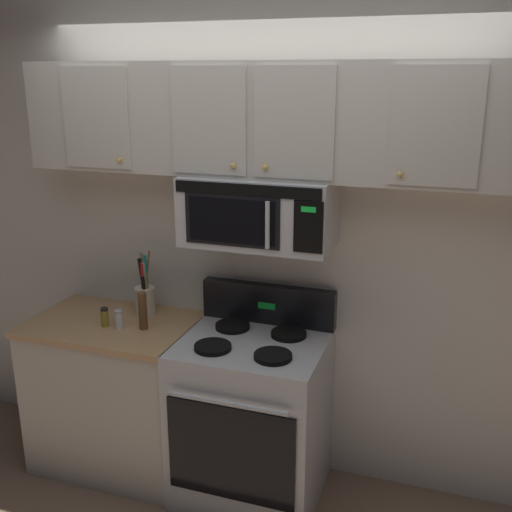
% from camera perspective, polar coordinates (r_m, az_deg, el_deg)
% --- Properties ---
extents(back_wall, '(5.20, 0.10, 2.70)m').
position_cam_1_polar(back_wall, '(3.37, 1.65, 1.40)').
color(back_wall, silver).
rests_on(back_wall, ground_plane).
extents(stove_range, '(0.76, 0.69, 1.12)m').
position_cam_1_polar(stove_range, '(3.40, -0.37, -14.70)').
color(stove_range, '#B7BABF').
rests_on(stove_range, ground_plane).
extents(over_range_microwave, '(0.76, 0.43, 0.35)m').
position_cam_1_polar(over_range_microwave, '(3.08, 0.30, 4.27)').
color(over_range_microwave, '#B7BABF').
extents(upper_cabinets, '(2.50, 0.36, 0.55)m').
position_cam_1_polar(upper_cabinets, '(3.04, 0.51, 12.68)').
color(upper_cabinets, '#BCB7AD').
extents(counter_segment, '(0.93, 0.65, 0.90)m').
position_cam_1_polar(counter_segment, '(3.74, -12.89, -12.33)').
color(counter_segment, '#BCB7AD').
rests_on(counter_segment, ground_plane).
extents(utensil_crock_cream, '(0.12, 0.12, 0.38)m').
position_cam_1_polar(utensil_crock_cream, '(3.57, -10.36, -3.73)').
color(utensil_crock_cream, beige).
rests_on(utensil_crock_cream, counter_segment).
extents(salt_shaker, '(0.05, 0.05, 0.10)m').
position_cam_1_polar(salt_shaker, '(3.42, -12.76, -5.83)').
color(salt_shaker, white).
rests_on(salt_shaker, counter_segment).
extents(pepper_mill, '(0.05, 0.05, 0.21)m').
position_cam_1_polar(pepper_mill, '(3.37, -10.58, -5.08)').
color(pepper_mill, brown).
rests_on(pepper_mill, counter_segment).
extents(spice_jar, '(0.04, 0.04, 0.11)m').
position_cam_1_polar(spice_jar, '(3.47, -14.01, -5.58)').
color(spice_jar, olive).
rests_on(spice_jar, counter_segment).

